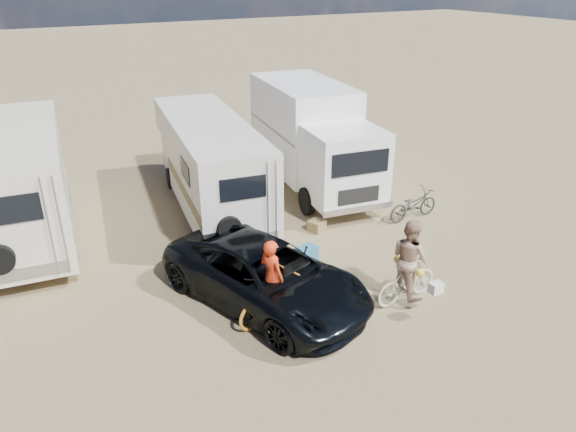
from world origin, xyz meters
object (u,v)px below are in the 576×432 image
bike_parked (413,205)px  rider_woman (409,265)px  bike_woman (407,281)px  cooler (307,254)px  rv_left (22,186)px  crate (317,226)px  rv_main (211,166)px  bike_man (272,297)px  rider_man (272,284)px  dark_suv (266,275)px  box_truck (314,139)px

bike_parked → rider_woman: bearing=135.8°
rider_woman → bike_parked: 4.63m
bike_woman → cooler: bike_woman is taller
rv_left → rider_woman: bearing=-40.7°
rider_woman → crate: 4.16m
rider_woman → bike_parked: (3.10, 3.40, -0.47)m
rv_main → rv_left: 5.36m
rv_main → rider_woman: 7.40m
bike_man → rider_man: bearing=162.9°
rv_left → bike_parked: 11.35m
dark_suv → rider_man: rider_man is taller
dark_suv → cooler: dark_suv is taller
rider_woman → bike_parked: rider_woman is taller
dark_suv → bike_woman: (2.88, -1.49, -0.20)m
bike_woman → rider_man: (-3.03, 0.90, 0.35)m
box_truck → rider_man: (-4.77, -6.20, -0.88)m
bike_man → bike_parked: (6.13, 2.50, -0.04)m
bike_parked → cooler: size_ratio=3.31×
bike_parked → rv_left: bearing=65.7°
rv_left → rider_man: 8.09m
rider_man → cooler: size_ratio=3.20×
rv_left → bike_man: bearing=-52.0°
rv_left → dark_suv: bearing=-48.7°
rider_man → crate: size_ratio=4.15×
rv_left → bike_parked: size_ratio=3.88×
rv_main → rv_left: rv_left is taller
rider_woman → crate: rider_woman is taller
box_truck → cooler: bearing=-115.0°
crate → rider_woman: bearing=-90.9°
rv_main → rider_man: 6.31m
dark_suv → bike_man: dark_suv is taller
dark_suv → rider_woman: (2.88, -1.49, 0.22)m
rv_main → rv_left: size_ratio=1.07×
box_truck → dark_suv: bearing=-121.7°
box_truck → dark_suv: size_ratio=1.29×
box_truck → bike_woman: bearing=-96.0°
rv_left → bike_man: 8.13m
box_truck → rv_main: bearing=-172.2°
box_truck → bike_man: size_ratio=3.47×
cooler → crate: (1.18, 1.43, -0.05)m
dark_suv → rider_man: bearing=-122.7°
bike_man → crate: 4.45m
rider_woman → crate: (0.07, 4.09, -0.78)m
box_truck → rider_man: size_ratio=3.88×
bike_parked → crate: 3.13m
box_truck → bike_woman: (-1.75, -7.10, -1.23)m
crate → dark_suv: bearing=-138.6°
rider_woman → bike_woman: bearing=-0.0°
bike_man → crate: bike_man is taller
box_truck → rider_woman: box_truck is taller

